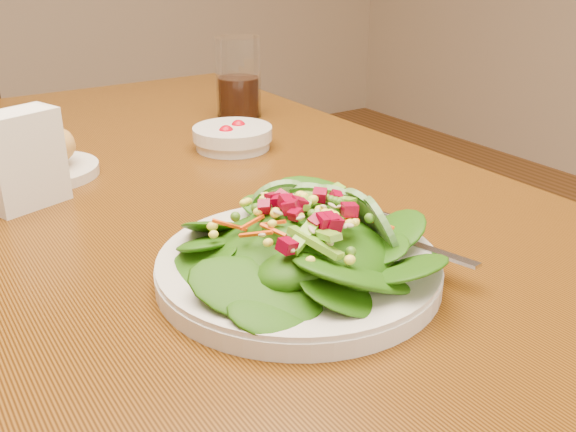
# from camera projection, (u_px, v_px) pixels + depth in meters

# --- Properties ---
(dining_table) EXTENTS (0.90, 1.40, 0.75)m
(dining_table) POSITION_uv_depth(u_px,v_px,m) (165.00, 244.00, 0.99)
(dining_table) COLOR brown
(dining_table) RESTS_ON ground_plane
(salad_plate) EXTENTS (0.30, 0.30, 0.09)m
(salad_plate) POSITION_uv_depth(u_px,v_px,m) (307.00, 248.00, 0.68)
(salad_plate) COLOR silver
(salad_plate) RESTS_ON dining_table
(bread_plate) EXTENTS (0.16, 0.16, 0.08)m
(bread_plate) POSITION_uv_depth(u_px,v_px,m) (43.00, 156.00, 0.96)
(bread_plate) COLOR silver
(bread_plate) RESTS_ON dining_table
(tomato_bowl) EXTENTS (0.14, 0.14, 0.04)m
(tomato_bowl) POSITION_uv_depth(u_px,v_px,m) (233.00, 137.00, 1.10)
(tomato_bowl) COLOR silver
(tomato_bowl) RESTS_ON dining_table
(drinking_glass) EXTENTS (0.09, 0.09, 0.16)m
(drinking_glass) POSITION_uv_depth(u_px,v_px,m) (238.00, 83.00, 1.28)
(drinking_glass) COLOR silver
(drinking_glass) RESTS_ON dining_table
(napkin_holder) EXTENTS (0.11, 0.08, 0.13)m
(napkin_holder) POSITION_uv_depth(u_px,v_px,m) (22.00, 157.00, 0.85)
(napkin_holder) COLOR white
(napkin_holder) RESTS_ON dining_table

